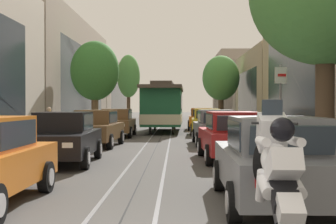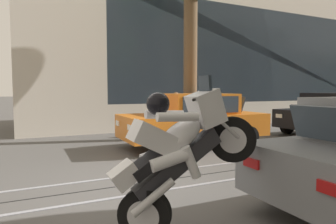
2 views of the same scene
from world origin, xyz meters
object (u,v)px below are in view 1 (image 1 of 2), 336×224
Objects in this scene: parked_car_red_second_right at (232,136)px; street_tree_kerb_right_second at (221,78)px; street_tree_kerb_left_mid at (129,77)px; parked_car_black_second_left at (64,137)px; parked_car_yellow_fourth_right at (207,122)px; parked_car_brown_mid_left at (96,128)px; parked_car_orange_fifth_right at (201,119)px; street_tree_kerb_left_second at (95,71)px; pedestrian_on_left_pavement at (49,122)px; parked_car_grey_near_right at (275,161)px; motorcycle_with_rider at (278,179)px; street_sign_post at (281,104)px; parked_car_grey_mid_right at (216,127)px; parked_car_brown_fourth_left at (117,123)px; cable_car_trolley at (163,107)px.

street_tree_kerb_right_second reaches higher than parked_car_red_second_right.
parked_car_black_second_left is at bearing -87.45° from street_tree_kerb_left_mid.
parked_car_brown_mid_left is at bearing -124.03° from parked_car_yellow_fourth_right.
parked_car_orange_fifth_right is 8.83m from street_tree_kerb_left_second.
street_tree_kerb_left_second reaches higher than pedestrian_on_left_pavement.
street_tree_kerb_left_mid reaches higher than parked_car_orange_fifth_right.
parked_car_black_second_left is 7.82m from parked_car_grey_near_right.
motorcycle_with_rider is 0.62× the size of street_sign_post.
motorcycle_with_rider is at bearing -91.82° from parked_car_yellow_fourth_right.
parked_car_orange_fifth_right is 2.36× the size of motorcycle_with_rider.
parked_car_brown_mid_left is at bearing -79.69° from street_tree_kerb_left_second.
motorcycle_with_rider is at bearing -67.01° from pedestrian_on_left_pavement.
parked_car_brown_mid_left is at bearing 90.28° from parked_car_black_second_left.
parked_car_yellow_fourth_right is (0.05, 6.95, 0.00)m from parked_car_grey_mid_right.
street_sign_post reaches higher than parked_car_grey_near_right.
street_tree_kerb_right_second reaches higher than street_tree_kerb_left_second.
parked_car_yellow_fourth_right is at bearing 88.18° from motorcycle_with_rider.
street_tree_kerb_right_second is (1.97, 24.03, 3.24)m from parked_car_red_second_right.
pedestrian_on_left_pavement is at bearing 137.09° from parked_car_red_second_right.
pedestrian_on_left_pavement reaches higher than parked_car_black_second_left.
parked_car_orange_fifth_right is at bearing -64.53° from street_tree_kerb_left_mid.
motorcycle_with_rider is (-0.68, -9.81, 0.17)m from parked_car_red_second_right.
street_sign_post is at bearing -3.56° from parked_car_black_second_left.
parked_car_brown_fourth_left and parked_car_grey_mid_right have the same top height.
street_tree_kerb_left_second is 7.78m from pedestrian_on_left_pavement.
street_tree_kerb_left_second is 3.48× the size of pedestrian_on_left_pavement.
street_tree_kerb_left_second is at bearing 82.13° from pedestrian_on_left_pavement.
cable_car_trolley is at bearing 57.42° from pedestrian_on_left_pavement.
parked_car_grey_mid_right and parked_car_yellow_fourth_right have the same top height.
cable_car_trolley reaches higher than parked_car_grey_near_right.
parked_car_red_second_right is 1.00× the size of parked_car_orange_fifth_right.
parked_car_black_second_left is 1.01× the size of parked_car_grey_near_right.
street_sign_post is (1.24, -14.19, 1.04)m from parked_car_yellow_fourth_right.
street_sign_post is at bearing -76.81° from street_tree_kerb_left_mid.
parked_car_yellow_fourth_right is 2.37× the size of motorcycle_with_rider.
street_sign_post is at bearing -43.76° from parked_car_brown_mid_left.
parked_car_orange_fifth_right is (5.33, 13.76, 0.00)m from parked_car_brown_mid_left.
parked_car_orange_fifth_right is (-0.01, 5.86, 0.00)m from parked_car_yellow_fourth_right.
pedestrian_on_left_pavement reaches higher than parked_car_orange_fifth_right.
parked_car_red_second_right is (0.04, 6.65, 0.00)m from parked_car_grey_near_right.
street_sign_post is (3.94, -17.02, 0.17)m from cable_car_trolley.
parked_car_black_second_left is 14.77m from parked_car_yellow_fourth_right.
street_tree_kerb_left_second reaches higher than parked_car_orange_fifth_right.
parked_car_yellow_fourth_right is at bearing 89.76° from parked_car_grey_near_right.
parked_car_orange_fifth_right is 0.73× the size of street_tree_kerb_right_second.
parked_car_black_second_left is 1.48× the size of street_sign_post.
parked_car_red_second_right is 0.48× the size of cable_car_trolley.
street_tree_kerb_left_mid reaches higher than street_sign_post.
parked_car_red_second_right is 2.06m from street_sign_post.
motorcycle_with_rider is (-2.65, -33.85, -3.07)m from street_tree_kerb_right_second.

